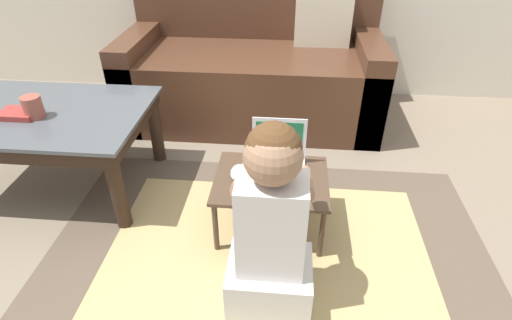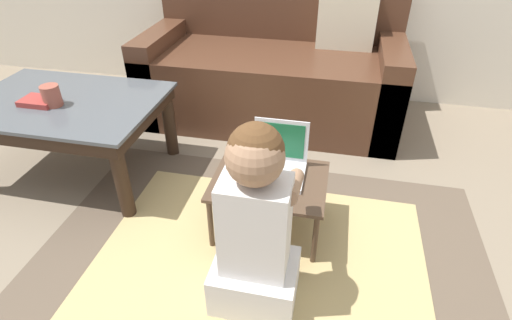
{
  "view_description": "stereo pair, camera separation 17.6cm",
  "coord_description": "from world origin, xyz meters",
  "px_view_note": "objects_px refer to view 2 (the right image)",
  "views": [
    {
      "loc": [
        0.2,
        -1.32,
        1.33
      ],
      "look_at": [
        0.07,
        0.13,
        0.35
      ],
      "focal_mm": 28.0,
      "sensor_mm": 36.0,
      "label": 1
    },
    {
      "loc": [
        0.38,
        -1.29,
        1.33
      ],
      "look_at": [
        0.07,
        0.13,
        0.35
      ],
      "focal_mm": 28.0,
      "sensor_mm": 36.0,
      "label": 2
    }
  ],
  "objects_px": {
    "couch": "(274,73)",
    "person_seated": "(255,228)",
    "laptop_desk": "(269,185)",
    "laptop": "(278,166)",
    "cup_on_table": "(51,96)",
    "book_on_table": "(39,101)",
    "computer_mouse": "(237,171)",
    "coffee_table": "(66,112)"
  },
  "relations": [
    {
      "from": "person_seated",
      "to": "coffee_table",
      "type": "bearing_deg",
      "value": 151.37
    },
    {
      "from": "computer_mouse",
      "to": "couch",
      "type": "bearing_deg",
      "value": 91.9
    },
    {
      "from": "person_seated",
      "to": "cup_on_table",
      "type": "xyz_separation_m",
      "value": [
        -1.15,
        0.56,
        0.13
      ]
    },
    {
      "from": "couch",
      "to": "laptop",
      "type": "distance_m",
      "value": 1.13
    },
    {
      "from": "person_seated",
      "to": "book_on_table",
      "type": "xyz_separation_m",
      "value": [
        -1.23,
        0.56,
        0.09
      ]
    },
    {
      "from": "couch",
      "to": "computer_mouse",
      "type": "bearing_deg",
      "value": -88.1
    },
    {
      "from": "laptop",
      "to": "person_seated",
      "type": "bearing_deg",
      "value": -90.52
    },
    {
      "from": "laptop_desk",
      "to": "cup_on_table",
      "type": "bearing_deg",
      "value": 171.41
    },
    {
      "from": "couch",
      "to": "book_on_table",
      "type": "distance_m",
      "value": 1.43
    },
    {
      "from": "book_on_table",
      "to": "cup_on_table",
      "type": "bearing_deg",
      "value": -1.43
    },
    {
      "from": "laptop_desk",
      "to": "cup_on_table",
      "type": "distance_m",
      "value": 1.16
    },
    {
      "from": "couch",
      "to": "person_seated",
      "type": "relative_size",
      "value": 2.15
    },
    {
      "from": "couch",
      "to": "book_on_table",
      "type": "relative_size",
      "value": 9.63
    },
    {
      "from": "coffee_table",
      "to": "person_seated",
      "type": "bearing_deg",
      "value": -28.63
    },
    {
      "from": "laptop_desk",
      "to": "laptop",
      "type": "height_order",
      "value": "laptop"
    },
    {
      "from": "laptop",
      "to": "cup_on_table",
      "type": "bearing_deg",
      "value": 174.34
    },
    {
      "from": "coffee_table",
      "to": "cup_on_table",
      "type": "height_order",
      "value": "cup_on_table"
    },
    {
      "from": "laptop_desk",
      "to": "coffee_table",
      "type": "bearing_deg",
      "value": 168.31
    },
    {
      "from": "couch",
      "to": "book_on_table",
      "type": "xyz_separation_m",
      "value": [
        -1.02,
        -0.99,
        0.16
      ]
    },
    {
      "from": "laptop_desk",
      "to": "person_seated",
      "type": "height_order",
      "value": "person_seated"
    },
    {
      "from": "laptop",
      "to": "book_on_table",
      "type": "height_order",
      "value": "laptop"
    },
    {
      "from": "laptop_desk",
      "to": "laptop",
      "type": "relative_size",
      "value": 2.06
    },
    {
      "from": "laptop_desk",
      "to": "book_on_table",
      "type": "distance_m",
      "value": 1.24
    },
    {
      "from": "book_on_table",
      "to": "couch",
      "type": "bearing_deg",
      "value": 44.21
    },
    {
      "from": "cup_on_table",
      "to": "book_on_table",
      "type": "xyz_separation_m",
      "value": [
        -0.08,
        0.0,
        -0.04
      ]
    },
    {
      "from": "computer_mouse",
      "to": "book_on_table",
      "type": "distance_m",
      "value": 1.08
    },
    {
      "from": "laptop",
      "to": "cup_on_table",
      "type": "height_order",
      "value": "cup_on_table"
    },
    {
      "from": "coffee_table",
      "to": "laptop",
      "type": "bearing_deg",
      "value": -8.73
    },
    {
      "from": "coffee_table",
      "to": "computer_mouse",
      "type": "height_order",
      "value": "coffee_table"
    },
    {
      "from": "person_seated",
      "to": "book_on_table",
      "type": "height_order",
      "value": "person_seated"
    },
    {
      "from": "coffee_table",
      "to": "cup_on_table",
      "type": "relative_size",
      "value": 9.31
    },
    {
      "from": "couch",
      "to": "coffee_table",
      "type": "height_order",
      "value": "couch"
    },
    {
      "from": "laptop",
      "to": "book_on_table",
      "type": "bearing_deg",
      "value": 174.63
    },
    {
      "from": "couch",
      "to": "laptop_desk",
      "type": "xyz_separation_m",
      "value": [
        0.19,
        -1.17,
        -0.05
      ]
    },
    {
      "from": "coffee_table",
      "to": "book_on_table",
      "type": "height_order",
      "value": "book_on_table"
    },
    {
      "from": "coffee_table",
      "to": "book_on_table",
      "type": "bearing_deg",
      "value": -145.0
    },
    {
      "from": "computer_mouse",
      "to": "person_seated",
      "type": "xyz_separation_m",
      "value": [
        0.17,
        -0.4,
        0.06
      ]
    },
    {
      "from": "couch",
      "to": "laptop_desk",
      "type": "distance_m",
      "value": 1.18
    },
    {
      "from": "couch",
      "to": "person_seated",
      "type": "distance_m",
      "value": 1.57
    },
    {
      "from": "coffee_table",
      "to": "laptop",
      "type": "relative_size",
      "value": 4.03
    },
    {
      "from": "couch",
      "to": "coffee_table",
      "type": "bearing_deg",
      "value": -135.06
    },
    {
      "from": "couch",
      "to": "laptop",
      "type": "xyz_separation_m",
      "value": [
        0.21,
        -1.11,
        0.02
      ]
    }
  ]
}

